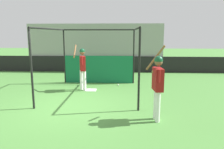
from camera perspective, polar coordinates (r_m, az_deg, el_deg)
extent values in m
plane|color=#477F38|center=(7.58, -11.45, -8.28)|extent=(60.00, 60.00, 0.00)
cube|color=black|center=(14.13, -4.52, 2.75)|extent=(24.00, 0.12, 1.01)
cube|color=#9E9E99|center=(16.07, -3.60, 7.38)|extent=(8.70, 4.00, 3.06)
cube|color=maroon|center=(15.39, -17.68, 5.00)|extent=(0.45, 0.40, 0.10)
cube|color=maroon|center=(15.54, -17.50, 5.91)|extent=(0.45, 0.06, 0.40)
cube|color=maroon|center=(15.21, -15.74, 5.04)|extent=(0.45, 0.40, 0.10)
cube|color=maroon|center=(15.36, -15.57, 5.96)|extent=(0.45, 0.06, 0.40)
cube|color=maroon|center=(15.04, -13.75, 5.08)|extent=(0.45, 0.40, 0.10)
cube|color=maroon|center=(15.19, -13.59, 6.01)|extent=(0.45, 0.06, 0.40)
cube|color=maroon|center=(14.89, -11.71, 5.11)|extent=(0.45, 0.40, 0.10)
cube|color=maroon|center=(15.04, -11.57, 6.05)|extent=(0.45, 0.06, 0.40)
cube|color=maroon|center=(14.76, -9.64, 5.13)|extent=(0.45, 0.40, 0.10)
cube|color=maroon|center=(14.92, -9.51, 6.08)|extent=(0.45, 0.06, 0.40)
cube|color=maroon|center=(14.65, -7.53, 5.15)|extent=(0.45, 0.40, 0.10)
cube|color=maroon|center=(14.81, -7.43, 6.10)|extent=(0.45, 0.06, 0.40)
cube|color=maroon|center=(14.56, -5.39, 5.16)|extent=(0.45, 0.40, 0.10)
cube|color=maroon|center=(14.72, -5.31, 6.12)|extent=(0.45, 0.06, 0.40)
cube|color=maroon|center=(14.49, -3.23, 5.16)|extent=(0.45, 0.40, 0.10)
cube|color=maroon|center=(14.65, -3.17, 6.13)|extent=(0.45, 0.06, 0.40)
cube|color=maroon|center=(14.44, -1.05, 5.16)|extent=(0.45, 0.40, 0.10)
cube|color=maroon|center=(14.60, -1.01, 6.12)|extent=(0.45, 0.06, 0.40)
cube|color=maroon|center=(14.41, 1.14, 5.15)|extent=(0.45, 0.40, 0.10)
cube|color=maroon|center=(14.57, 1.16, 6.12)|extent=(0.45, 0.06, 0.40)
cube|color=maroon|center=(14.40, 3.33, 5.13)|extent=(0.45, 0.40, 0.10)
cube|color=maroon|center=(14.56, 3.34, 6.10)|extent=(0.45, 0.06, 0.40)
cube|color=maroon|center=(14.41, 5.53, 5.10)|extent=(0.45, 0.40, 0.10)
cube|color=maroon|center=(14.57, 5.52, 6.07)|extent=(0.45, 0.06, 0.40)
cube|color=maroon|center=(14.45, 7.72, 5.07)|extent=(0.45, 0.40, 0.10)
cube|color=maroon|center=(14.60, 7.68, 6.03)|extent=(0.45, 0.06, 0.40)
cube|color=maroon|center=(14.50, 9.89, 5.03)|extent=(0.45, 0.40, 0.10)
cube|color=maroon|center=(14.66, 9.84, 5.99)|extent=(0.45, 0.06, 0.40)
cube|color=maroon|center=(16.11, -16.76, 6.71)|extent=(0.45, 0.40, 0.10)
cube|color=maroon|center=(16.27, -16.59, 7.56)|extent=(0.45, 0.06, 0.40)
cube|color=maroon|center=(15.93, -14.89, 6.76)|extent=(0.45, 0.40, 0.10)
cube|color=maroon|center=(16.09, -14.73, 7.63)|extent=(0.45, 0.06, 0.40)
cube|color=maroon|center=(15.77, -12.97, 6.81)|extent=(0.45, 0.40, 0.10)
cube|color=maroon|center=(15.94, -12.83, 7.68)|extent=(0.45, 0.06, 0.40)
cube|color=maroon|center=(15.63, -11.02, 6.85)|extent=(0.45, 0.40, 0.10)
cube|color=maroon|center=(15.79, -10.89, 7.73)|extent=(0.45, 0.06, 0.40)
cube|color=maroon|center=(15.51, -9.04, 6.89)|extent=(0.45, 0.40, 0.10)
cube|color=maroon|center=(15.67, -8.92, 7.77)|extent=(0.45, 0.06, 0.40)
cube|color=maroon|center=(15.40, -7.02, 6.92)|extent=(0.45, 0.40, 0.10)
cube|color=maroon|center=(15.57, -6.92, 7.80)|extent=(0.45, 0.06, 0.40)
cube|color=maroon|center=(15.32, -4.98, 6.94)|extent=(0.45, 0.40, 0.10)
cube|color=maroon|center=(15.48, -4.90, 7.83)|extent=(0.45, 0.06, 0.40)
cube|color=maroon|center=(15.25, -2.92, 6.95)|extent=(0.45, 0.40, 0.10)
cube|color=maroon|center=(15.41, -2.86, 7.84)|extent=(0.45, 0.06, 0.40)
cube|color=maroon|center=(15.20, -0.84, 6.95)|extent=(0.45, 0.40, 0.10)
cube|color=maroon|center=(15.37, -0.80, 7.84)|extent=(0.45, 0.06, 0.40)
cube|color=maroon|center=(15.17, 1.25, 6.94)|extent=(0.45, 0.40, 0.10)
cube|color=maroon|center=(15.34, 1.27, 7.84)|extent=(0.45, 0.06, 0.40)
cube|color=maroon|center=(15.17, 3.34, 6.92)|extent=(0.45, 0.40, 0.10)
cube|color=maroon|center=(15.33, 3.35, 7.82)|extent=(0.45, 0.06, 0.40)
cube|color=maroon|center=(15.18, 5.43, 6.89)|extent=(0.45, 0.40, 0.10)
cube|color=maroon|center=(15.34, 5.42, 7.79)|extent=(0.45, 0.06, 0.40)
cube|color=maroon|center=(15.21, 7.52, 6.86)|extent=(0.45, 0.40, 0.10)
cube|color=maroon|center=(15.38, 7.49, 7.76)|extent=(0.45, 0.06, 0.40)
cube|color=maroon|center=(15.26, 9.59, 6.81)|extent=(0.45, 0.40, 0.10)
cube|color=maroon|center=(15.43, 9.54, 7.71)|extent=(0.45, 0.06, 0.40)
cube|color=maroon|center=(16.85, -15.91, 8.27)|extent=(0.45, 0.40, 0.10)
cube|color=maroon|center=(17.01, -15.76, 9.07)|extent=(0.45, 0.06, 0.40)
cube|color=maroon|center=(16.68, -14.11, 8.33)|extent=(0.45, 0.40, 0.10)
cube|color=maroon|center=(16.84, -13.96, 9.14)|extent=(0.45, 0.06, 0.40)
cube|color=maroon|center=(16.53, -12.27, 8.39)|extent=(0.45, 0.40, 0.10)
cube|color=maroon|center=(16.69, -12.13, 9.21)|extent=(0.45, 0.06, 0.40)
cube|color=maroon|center=(16.39, -10.39, 8.44)|extent=(0.45, 0.40, 0.10)
cube|color=maroon|center=(16.56, -10.27, 9.26)|extent=(0.45, 0.06, 0.40)
cube|color=maroon|center=(16.27, -8.49, 8.48)|extent=(0.45, 0.40, 0.10)
cube|color=maroon|center=(16.44, -8.38, 9.31)|extent=(0.45, 0.06, 0.40)
cube|color=maroon|center=(16.17, -6.56, 8.52)|extent=(0.45, 0.40, 0.10)
cube|color=maroon|center=(16.34, -6.47, 9.35)|extent=(0.45, 0.06, 0.40)
cube|color=maroon|center=(16.09, -4.60, 8.54)|extent=(0.45, 0.40, 0.10)
cube|color=maroon|center=(16.26, -4.53, 9.38)|extent=(0.45, 0.06, 0.40)
cube|color=maroon|center=(16.02, -2.63, 8.56)|extent=(0.45, 0.40, 0.10)
cube|color=maroon|center=(16.20, -2.57, 9.39)|extent=(0.45, 0.06, 0.40)
cube|color=maroon|center=(15.98, -0.65, 8.56)|extent=(0.45, 0.40, 0.10)
cube|color=maroon|center=(16.15, -0.61, 9.40)|extent=(0.45, 0.06, 0.40)
cube|color=maroon|center=(15.95, 1.35, 8.56)|extent=(0.45, 0.40, 0.10)
cube|color=maroon|center=(16.13, 1.37, 9.39)|extent=(0.45, 0.06, 0.40)
cube|color=maroon|center=(15.94, 3.35, 8.54)|extent=(0.45, 0.40, 0.10)
cube|color=maroon|center=(16.12, 3.35, 9.38)|extent=(0.45, 0.06, 0.40)
cube|color=maroon|center=(15.96, 5.34, 8.51)|extent=(0.45, 0.40, 0.10)
cube|color=maroon|center=(16.13, 5.33, 9.35)|extent=(0.45, 0.06, 0.40)
cube|color=maroon|center=(15.99, 7.33, 8.48)|extent=(0.45, 0.40, 0.10)
cube|color=maroon|center=(16.16, 7.31, 9.32)|extent=(0.45, 0.06, 0.40)
cube|color=maroon|center=(16.04, 9.32, 8.43)|extent=(0.45, 0.40, 0.10)
cube|color=maroon|center=(16.21, 9.27, 9.27)|extent=(0.45, 0.06, 0.40)
cube|color=maroon|center=(17.60, -15.13, 9.69)|extent=(0.45, 0.40, 0.10)
cube|color=maroon|center=(17.77, -14.99, 10.45)|extent=(0.45, 0.06, 0.40)
cube|color=maroon|center=(17.44, -13.39, 9.77)|extent=(0.45, 0.40, 0.10)
cube|color=maroon|center=(17.61, -13.26, 10.53)|extent=(0.45, 0.06, 0.40)
cube|color=maroon|center=(17.29, -11.62, 9.83)|extent=(0.45, 0.40, 0.10)
cube|color=maroon|center=(17.46, -11.49, 10.60)|extent=(0.45, 0.06, 0.40)
cube|color=maroon|center=(17.16, -9.81, 9.89)|extent=(0.45, 0.40, 0.10)
cube|color=maroon|center=(17.33, -9.70, 10.66)|extent=(0.45, 0.06, 0.40)
cube|color=maroon|center=(17.05, -7.98, 9.93)|extent=(0.45, 0.40, 0.10)
cube|color=maroon|center=(17.22, -7.89, 10.71)|extent=(0.45, 0.06, 0.40)
cube|color=maroon|center=(16.95, -6.13, 9.97)|extent=(0.45, 0.40, 0.10)
cube|color=maroon|center=(17.13, -6.05, 10.75)|extent=(0.45, 0.06, 0.40)
cube|color=maroon|center=(16.87, -4.26, 10.00)|extent=(0.45, 0.40, 0.10)
cube|color=maroon|center=(17.05, -4.19, 10.78)|extent=(0.45, 0.06, 0.40)
cube|color=maroon|center=(16.81, -2.37, 10.02)|extent=(0.45, 0.40, 0.10)
cube|color=maroon|center=(16.99, -2.32, 10.80)|extent=(0.45, 0.06, 0.40)
cube|color=maroon|center=(16.77, -0.47, 10.03)|extent=(0.45, 0.40, 0.10)
cube|color=maroon|center=(16.95, -0.43, 10.81)|extent=(0.45, 0.06, 0.40)
cube|color=maroon|center=(16.74, 1.44, 10.02)|extent=(0.45, 0.40, 0.10)
cube|color=maroon|center=(16.92, 1.46, 10.81)|extent=(0.45, 0.06, 0.40)
cube|color=maroon|center=(16.74, 3.35, 10.01)|extent=(0.45, 0.40, 0.10)
cube|color=maroon|center=(16.91, 3.36, 10.79)|extent=(0.45, 0.06, 0.40)
cube|color=maroon|center=(16.75, 5.26, 9.98)|extent=(0.45, 0.40, 0.10)
cube|color=maroon|center=(16.93, 5.25, 10.77)|extent=(0.45, 0.06, 0.40)
cube|color=maroon|center=(16.78, 7.17, 9.94)|extent=(0.45, 0.40, 0.10)
cube|color=maroon|center=(16.95, 7.14, 10.73)|extent=(0.45, 0.06, 0.40)
cube|color=maroon|center=(16.82, 9.07, 9.90)|extent=(0.45, 0.40, 0.10)
cube|color=maroon|center=(17.00, 9.03, 10.68)|extent=(0.45, 0.06, 0.40)
cube|color=maroon|center=(18.36, -14.41, 11.00)|extent=(0.45, 0.40, 0.10)
cube|color=maroon|center=(18.54, -14.27, 11.71)|extent=(0.45, 0.06, 0.40)
cube|color=maroon|center=(18.21, -12.73, 11.08)|extent=(0.45, 0.40, 0.10)
cube|color=maroon|center=(18.38, -12.60, 11.79)|extent=(0.45, 0.06, 0.40)
cube|color=maroon|center=(18.07, -11.02, 11.15)|extent=(0.45, 0.40, 0.10)
cube|color=maroon|center=(18.24, -10.90, 11.86)|extent=(0.45, 0.06, 0.40)
cube|color=maroon|center=(17.94, -9.28, 11.21)|extent=(0.45, 0.40, 0.10)
cube|color=maroon|center=(18.12, -9.18, 11.93)|extent=(0.45, 0.06, 0.40)
cube|color=maroon|center=(17.83, -7.52, 11.26)|extent=(0.45, 0.40, 0.10)
cube|color=maroon|center=(18.01, -7.43, 11.98)|extent=(0.45, 0.06, 0.40)
cube|color=maroon|center=(17.74, -5.74, 11.30)|extent=(0.45, 0.40, 0.10)
cube|color=maroon|center=(17.92, -5.66, 12.03)|extent=(0.45, 0.06, 0.40)
cube|color=maroon|center=(17.67, -3.94, 11.33)|extent=(0.45, 0.40, 0.10)
cube|color=maroon|center=(17.85, -3.88, 12.06)|extent=(0.45, 0.06, 0.40)
cube|color=maroon|center=(17.61, -2.13, 11.35)|extent=(0.45, 0.40, 0.10)
cube|color=maroon|center=(17.79, -2.08, 12.08)|extent=(0.45, 0.06, 0.40)
cube|color=maroon|center=(17.57, -0.30, 11.36)|extent=(0.45, 0.40, 0.10)
cube|color=maroon|center=(17.75, -0.27, 12.09)|extent=(0.45, 0.06, 0.40)
cube|color=maroon|center=(17.54, 1.53, 11.35)|extent=(0.45, 0.40, 0.10)
cube|color=maroon|center=(17.73, 1.55, 12.09)|extent=(0.45, 0.06, 0.40)
cube|color=maroon|center=(17.54, 3.36, 11.34)|extent=(0.45, 0.40, 0.10)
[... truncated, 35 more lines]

